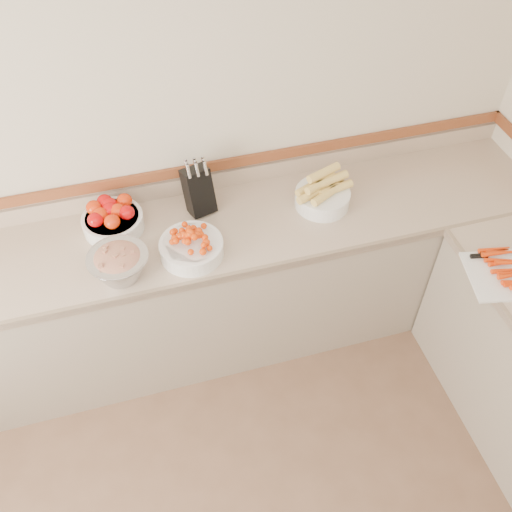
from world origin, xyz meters
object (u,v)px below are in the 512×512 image
object	(u,v)px
corn_bowl	(323,194)
cutting_board	(509,272)
tomato_bowl	(112,218)
knife_block	(198,190)
rhubarb_bowl	(119,264)
cherry_tomato_bowl	(192,246)

from	to	relation	value
corn_bowl	cutting_board	size ratio (longest dim) A/B	0.71
tomato_bowl	cutting_board	bearing A→B (deg)	-25.20
corn_bowl	cutting_board	distance (m)	0.98
tomato_bowl	corn_bowl	bearing A→B (deg)	-6.41
tomato_bowl	corn_bowl	world-z (taller)	corn_bowl
knife_block	cutting_board	size ratio (longest dim) A/B	0.72
corn_bowl	cutting_board	xyz separation A→B (m)	(0.68, -0.71, -0.05)
corn_bowl	rhubarb_bowl	bearing A→B (deg)	-168.95
cherry_tomato_bowl	corn_bowl	world-z (taller)	corn_bowl
knife_block	corn_bowl	distance (m)	0.65
tomato_bowl	corn_bowl	xyz separation A→B (m)	(1.08, -0.12, 0.00)
cutting_board	corn_bowl	bearing A→B (deg)	133.85
knife_block	cherry_tomato_bowl	xyz separation A→B (m)	(-0.10, -0.31, -0.07)
knife_block	rhubarb_bowl	size ratio (longest dim) A/B	1.12
cherry_tomato_bowl	corn_bowl	size ratio (longest dim) A/B	0.97
tomato_bowl	rhubarb_bowl	xyz separation A→B (m)	(-0.00, -0.33, 0.01)
tomato_bowl	cherry_tomato_bowl	size ratio (longest dim) A/B	0.99
cherry_tomato_bowl	cutting_board	xyz separation A→B (m)	(1.41, -0.54, -0.04)
knife_block	cutting_board	bearing A→B (deg)	-33.00
tomato_bowl	corn_bowl	distance (m)	1.09
cherry_tomato_bowl	cutting_board	size ratio (longest dim) A/B	0.69
knife_block	cutting_board	xyz separation A→B (m)	(1.30, -0.85, -0.11)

